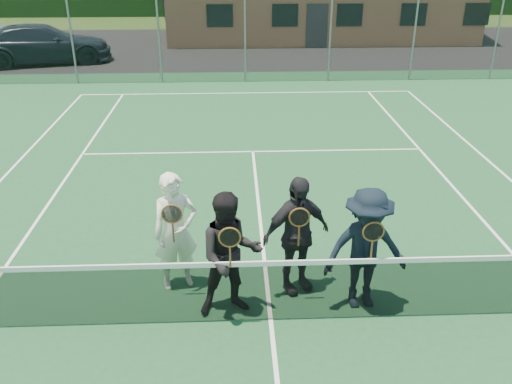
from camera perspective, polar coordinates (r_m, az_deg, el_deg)
The scene contains 12 objects.
ground at distance 26.38m, azimuth -1.49°, elevation 14.85°, with size 220.00×220.00×0.00m, color #304A1A.
court_surface at distance 7.62m, azimuth 1.55°, elevation -13.34°, with size 30.00×30.00×0.02m, color #1C4C2B.
tarmac_carpark at distance 26.61m, azimuth -10.42°, elevation 14.57°, with size 40.00×12.00×0.01m, color black.
hedge_row at distance 38.17m, azimuth -1.87°, elevation 18.92°, with size 40.00×1.20×1.10m, color black.
car_c at distance 24.67m, azimuth -21.51°, elevation 14.30°, with size 2.19×5.38×1.56m, color #17202E.
court_markings at distance 7.61m, azimuth 1.55°, elevation -13.25°, with size 11.03×23.83×0.01m.
tennis_net at distance 7.30m, azimuth 1.60°, elevation -10.10°, with size 11.68×0.08×1.10m.
perimeter_fence at distance 19.71m, azimuth -1.16°, elevation 15.80°, with size 30.07×0.07×3.02m.
player_a at distance 7.90m, azimuth -8.46°, elevation -4.15°, with size 0.76×0.63×1.80m.
player_b at distance 7.27m, azimuth -2.72°, elevation -6.66°, with size 0.97×0.81×1.80m.
player_c at distance 7.75m, azimuth 4.26°, elevation -4.56°, with size 1.14×0.82×1.80m.
player_d at distance 7.54m, azimuth 11.48°, elevation -5.95°, with size 1.22×0.78×1.80m.
Camera 1 is at (-0.46, -5.94, 4.76)m, focal length 38.00 mm.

